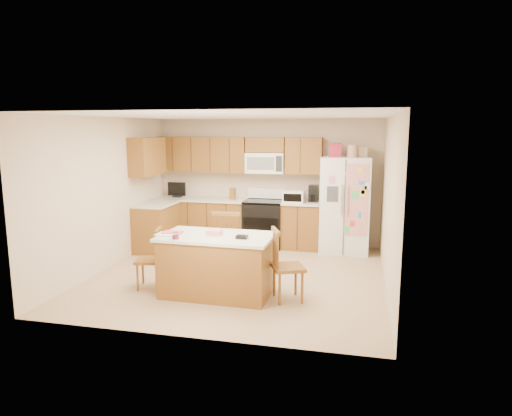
% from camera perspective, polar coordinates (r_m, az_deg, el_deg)
% --- Properties ---
extents(ground, '(4.50, 4.50, 0.00)m').
position_cam_1_polar(ground, '(7.35, -2.14, -8.42)').
color(ground, tan).
rests_on(ground, ground).
extents(room_shell, '(4.60, 4.60, 2.52)m').
position_cam_1_polar(room_shell, '(7.04, -2.22, 2.79)').
color(room_shell, beige).
rests_on(room_shell, ground).
extents(cabinetry, '(3.36, 1.56, 2.15)m').
position_cam_1_polar(cabinetry, '(9.09, -5.23, 1.00)').
color(cabinetry, brown).
rests_on(cabinetry, ground).
extents(stove, '(0.76, 0.65, 1.13)m').
position_cam_1_polar(stove, '(9.06, 1.02, -1.83)').
color(stove, black).
rests_on(stove, ground).
extents(refrigerator, '(0.90, 0.79, 2.04)m').
position_cam_1_polar(refrigerator, '(8.73, 11.08, 0.53)').
color(refrigerator, white).
rests_on(refrigerator, ground).
extents(island, '(1.62, 0.95, 0.94)m').
position_cam_1_polar(island, '(6.45, -4.89, -7.06)').
color(island, brown).
rests_on(island, ground).
extents(windsor_chair_left, '(0.44, 0.45, 0.89)m').
position_cam_1_polar(windsor_chair_left, '(6.88, -13.05, -6.31)').
color(windsor_chair_left, brown).
rests_on(windsor_chair_left, ground).
extents(windsor_chair_back, '(0.50, 0.48, 1.07)m').
position_cam_1_polar(windsor_chair_back, '(7.14, -3.47, -4.76)').
color(windsor_chair_back, brown).
rests_on(windsor_chair_back, ground).
extents(windsor_chair_right, '(0.54, 0.55, 1.00)m').
position_cam_1_polar(windsor_chair_right, '(6.21, 3.80, -7.34)').
color(windsor_chair_right, brown).
rests_on(windsor_chair_right, ground).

